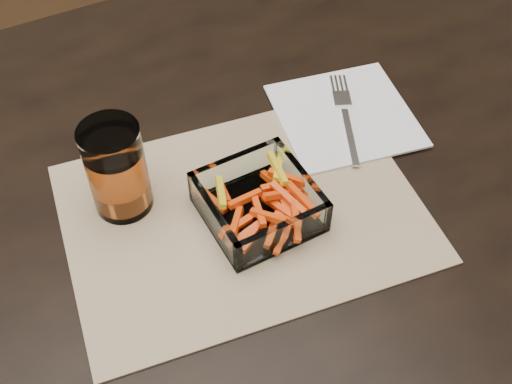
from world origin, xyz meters
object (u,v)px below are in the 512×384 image
(dining_table, at_px, (160,230))
(glass_bowl, at_px, (258,204))
(fork, at_px, (345,115))
(tumbler, at_px, (117,172))

(dining_table, height_order, glass_bowl, glass_bowl)
(dining_table, xyz_separation_m, glass_bowl, (0.10, -0.10, 0.11))
(dining_table, distance_m, fork, 0.32)
(dining_table, relative_size, tumbler, 12.25)
(dining_table, bearing_deg, tumbler, -173.57)
(dining_table, bearing_deg, glass_bowl, -44.46)
(tumbler, bearing_deg, dining_table, 6.43)
(dining_table, distance_m, tumbler, 0.16)
(dining_table, height_order, fork, fork)
(dining_table, relative_size, glass_bowl, 11.81)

